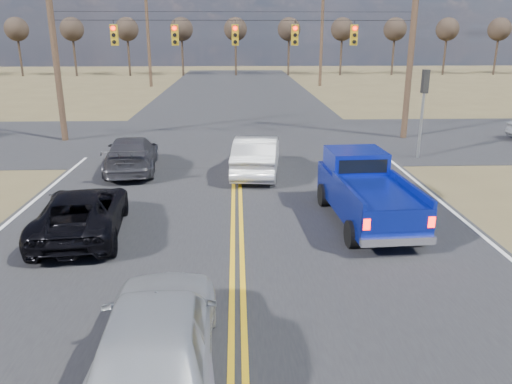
{
  "coord_description": "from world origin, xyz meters",
  "views": [
    {
      "loc": [
        0.03,
        -8.18,
        5.38
      ],
      "look_at": [
        0.5,
        3.99,
        1.5
      ],
      "focal_mm": 35.0,
      "sensor_mm": 36.0,
      "label": 1
    }
  ],
  "objects_px": {
    "white_car_queue": "(257,155)",
    "black_suv": "(82,212)",
    "dgrey_car_queue": "(132,154)",
    "silver_suv": "(157,337)",
    "pickup_truck": "(366,191)"
  },
  "relations": [
    {
      "from": "white_car_queue",
      "to": "black_suv",
      "type": "bearing_deg",
      "value": 56.65
    },
    {
      "from": "white_car_queue",
      "to": "dgrey_car_queue",
      "type": "bearing_deg",
      "value": -1.26
    },
    {
      "from": "silver_suv",
      "to": "black_suv",
      "type": "xyz_separation_m",
      "value": [
        -3.01,
        6.29,
        -0.15
      ]
    },
    {
      "from": "pickup_truck",
      "to": "silver_suv",
      "type": "xyz_separation_m",
      "value": [
        -5.08,
        -7.01,
        -0.13
      ]
    },
    {
      "from": "silver_suv",
      "to": "white_car_queue",
      "type": "relative_size",
      "value": 1.0
    },
    {
      "from": "pickup_truck",
      "to": "black_suv",
      "type": "xyz_separation_m",
      "value": [
        -8.09,
        -0.72,
        -0.28
      ]
    },
    {
      "from": "pickup_truck",
      "to": "dgrey_car_queue",
      "type": "relative_size",
      "value": 1.08
    },
    {
      "from": "pickup_truck",
      "to": "silver_suv",
      "type": "height_order",
      "value": "pickup_truck"
    },
    {
      "from": "black_suv",
      "to": "silver_suv",
      "type": "bearing_deg",
      "value": 109.2
    },
    {
      "from": "pickup_truck",
      "to": "dgrey_car_queue",
      "type": "distance_m",
      "value": 10.1
    },
    {
      "from": "black_suv",
      "to": "white_car_queue",
      "type": "bearing_deg",
      "value": -136.13
    },
    {
      "from": "silver_suv",
      "to": "dgrey_car_queue",
      "type": "height_order",
      "value": "silver_suv"
    },
    {
      "from": "white_car_queue",
      "to": "silver_suv",
      "type": "bearing_deg",
      "value": 86.87
    },
    {
      "from": "pickup_truck",
      "to": "white_car_queue",
      "type": "xyz_separation_m",
      "value": [
        -3.0,
        5.4,
        -0.16
      ]
    },
    {
      "from": "black_suv",
      "to": "dgrey_car_queue",
      "type": "relative_size",
      "value": 0.98
    }
  ]
}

